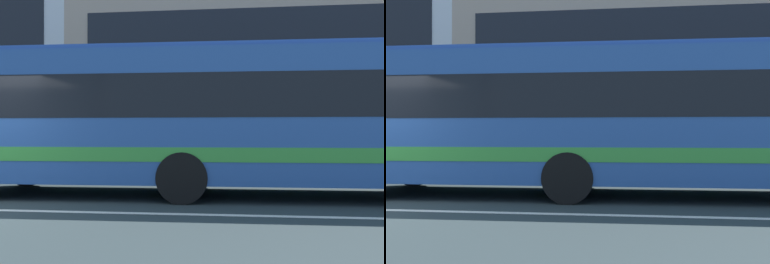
# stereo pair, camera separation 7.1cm
# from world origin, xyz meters

# --- Properties ---
(hedge_row_far) EXTENTS (19.17, 1.10, 1.08)m
(hedge_row_far) POSITION_xyz_m (-0.61, 5.83, 0.54)
(hedge_row_far) COLOR #326135
(hedge_row_far) RESTS_ON ground_plane
(apartment_block_right) EXTENTS (25.46, 11.73, 9.22)m
(apartment_block_right) POSITION_xyz_m (10.61, 15.74, 4.61)
(apartment_block_right) COLOR tan
(apartment_block_right) RESTS_ON ground_plane
(transit_bus) EXTENTS (12.18, 2.82, 3.15)m
(transit_bus) POSITION_xyz_m (4.76, 2.26, 1.74)
(transit_bus) COLOR #285095
(transit_bus) RESTS_ON ground_plane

